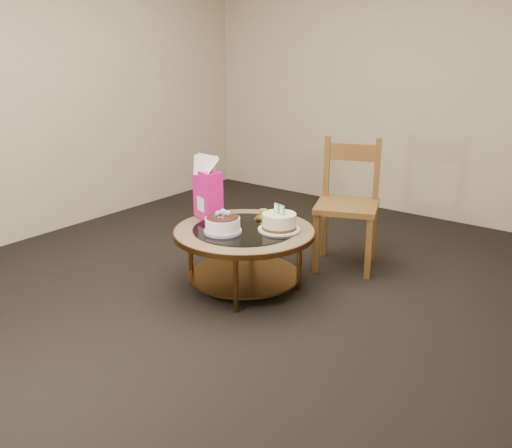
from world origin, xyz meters
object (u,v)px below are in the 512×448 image
Objects in this scene: cream_cake at (279,222)px; gift_bag at (208,188)px; decorated_cake at (223,225)px; coffee_table at (244,239)px; dining_chair at (348,203)px.

gift_bag reaches higher than cream_cake.
cream_cake is 0.62m from gift_bag.
coffee_table is at bearing 65.90° from decorated_cake.
gift_bag reaches higher than coffee_table.
gift_bag is at bearing 174.27° from coffee_table.
gift_bag is 1.11m from dining_chair.
gift_bag is at bearing 147.69° from decorated_cake.
dining_chair reaches higher than cream_cake.
decorated_cake is 0.40m from gift_bag.
dining_chair is at bearing 66.26° from decorated_cake.
decorated_cake is 0.56× the size of gift_bag.
dining_chair is at bearing 91.81° from cream_cake.
cream_cake is 0.30× the size of dining_chair.
cream_cake is at bearing -123.52° from dining_chair.
decorated_cake is (-0.07, -0.15, 0.13)m from coffee_table.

